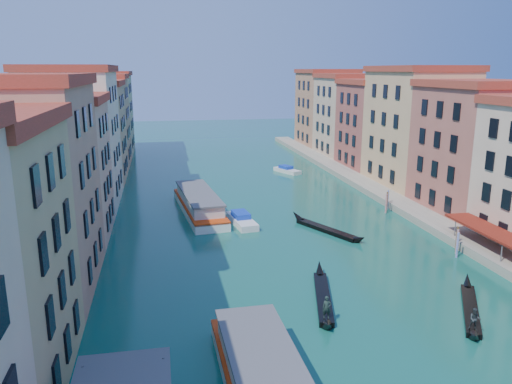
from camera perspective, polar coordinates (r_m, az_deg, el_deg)
The scene contains 9 objects.
left_bank_palazzos at distance 74.51m, azimuth -20.70°, elevation 4.72°, with size 12.80×128.40×21.00m.
right_bank_palazzos at distance 85.49m, azimuth 19.71°, elevation 5.90°, with size 12.80×128.40×21.00m.
quay at distance 83.43m, azimuth 14.45°, elevation -0.38°, with size 4.00×140.00×1.00m, color gray.
vaporetto_far at distance 73.27m, azimuth -6.54°, elevation -1.27°, with size 6.62×20.85×3.05m.
gondola_fore at distance 46.46m, azimuth 7.67°, elevation -11.65°, with size 4.39×13.22×2.68m.
gondola_right at distance 47.50m, azimuth 23.34°, elevation -12.10°, with size 7.16×11.31×2.51m.
gondola_far at distance 65.23m, azimuth 7.89°, elevation -4.12°, with size 6.84×12.56×1.91m.
motorboat_mid at distance 67.54m, azimuth -1.65°, elevation -3.17°, with size 3.37×7.85×1.57m.
motorboat_far at distance 101.53m, azimuth 3.55°, elevation 2.54°, with size 4.65×6.83×1.36m.
Camera 1 is at (-13.28, -7.97, 20.32)m, focal length 35.00 mm.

